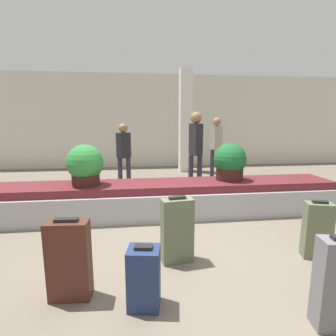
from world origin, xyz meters
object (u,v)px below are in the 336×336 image
Objects in this scene: suitcase_2 at (144,277)px; traveler_0 at (216,142)px; pillar at (185,121)px; suitcase_4 at (69,260)px; traveler_1 at (124,151)px; suitcase_0 at (317,230)px; suitcase_3 at (177,230)px; potted_plant_1 at (85,165)px; traveler_2 at (196,144)px; potted_plant_0 at (230,162)px.

traveler_0 reaches higher than suitcase_2.
pillar is 4.16× the size of suitcase_4.
traveler_1 is at bearing 89.03° from suitcase_4.
traveler_1 is at bearing -10.52° from traveler_0.
suitcase_3 reaches higher than suitcase_0.
potted_plant_1 is 0.39× the size of traveler_0.
traveler_0 is 2.72m from traveler_1.
traveler_2 is (0.88, 2.89, 0.72)m from suitcase_3.
suitcase_3 is (0.41, 0.71, 0.10)m from suitcase_2.
traveler_2 is (-0.34, 1.24, 0.21)m from potted_plant_0.
traveler_0 is 0.94× the size of traveler_2.
pillar is 3.95m from potted_plant_0.
pillar reaches higher than suitcase_3.
pillar is at bearing 73.77° from suitcase_4.
traveler_1 is at bearing -132.62° from pillar.
suitcase_0 is 1.91m from potted_plant_0.
traveler_1 is at bearing 136.56° from potted_plant_0.
potted_plant_1 is (-1.27, 1.56, 0.52)m from suitcase_3.
traveler_2 is at bearing 31.83° from potted_plant_1.
traveler_0 is (1.83, 4.42, 0.65)m from suitcase_3.
suitcase_4 is at bearing 172.66° from suitcase_2.
suitcase_0 is at bearing 178.07° from traveler_2.
suitcase_3 is 1.19m from suitcase_4.
suitcase_4 is at bearing 133.76° from traveler_2.
traveler_2 reaches higher than traveler_0.
suitcase_2 is 3.91m from traveler_2.
traveler_0 is at bearing 104.25° from suitcase_0.
pillar is 4.71m from potted_plant_1.
suitcase_3 is at bearing 69.72° from suitcase_2.
suitcase_4 is at bearing -110.19° from pillar.
pillar is at bearing 177.73° from traveler_1.
traveler_2 is at bearing 105.29° from potted_plant_0.
potted_plant_0 is 2.84m from traveler_0.
suitcase_4 is 0.45× the size of traveler_0.
traveler_0 is at bearing 75.84° from suitcase_2.
suitcase_2 is 0.34× the size of traveler_0.
traveler_0 is at bearing 150.26° from traveler_1.
traveler_0 reaches higher than potted_plant_1.
potted_plant_1 is (-2.42, -3.98, -0.70)m from pillar.
suitcase_4 is (-2.22, -6.04, -1.23)m from pillar.
suitcase_0 is at bearing -12.08° from suitcase_3.
pillar reaches higher than suitcase_4.
suitcase_4 is 1.14× the size of potted_plant_1.
potted_plant_0 is at bearing 47.38° from suitcase_4.
traveler_1 reaches higher than potted_plant_1.
suitcase_2 is 0.37× the size of traveler_1.
pillar is 2.70m from traveler_2.
suitcase_4 is 2.14m from potted_plant_1.
traveler_0 is (0.17, 4.54, 0.69)m from suitcase_0.
suitcase_3 is (-1.15, -5.53, -1.22)m from pillar.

